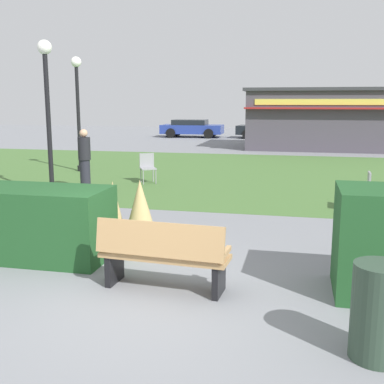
# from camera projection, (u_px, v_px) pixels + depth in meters

# --- Properties ---
(ground_plane) EXTENTS (80.00, 80.00, 0.00)m
(ground_plane) POSITION_uv_depth(u_px,v_px,m) (141.00, 302.00, 5.89)
(ground_plane) COLOR slate
(lawn_patch) EXTENTS (36.00, 12.00, 0.01)m
(lawn_patch) POSITION_uv_depth(u_px,v_px,m) (244.00, 173.00, 16.39)
(lawn_patch) COLOR #446B33
(lawn_patch) RESTS_ON ground_plane
(park_bench) EXTENTS (1.73, 0.65, 0.95)m
(park_bench) POSITION_uv_depth(u_px,v_px,m) (163.00, 255.00, 6.19)
(park_bench) COLOR tan
(park_bench) RESTS_ON ground_plane
(hedge_left) EXTENTS (2.46, 1.10, 1.12)m
(hedge_left) POSITION_uv_depth(u_px,v_px,m) (32.00, 223.00, 7.52)
(hedge_left) COLOR #1E4C23
(hedge_left) RESTS_ON ground_plane
(ornamental_grass_behind_left) EXTENTS (0.51, 0.51, 1.14)m
(ornamental_grass_behind_left) POSITION_uv_depth(u_px,v_px,m) (113.00, 215.00, 7.99)
(ornamental_grass_behind_left) COLOR tan
(ornamental_grass_behind_left) RESTS_ON ground_plane
(ornamental_grass_behind_right) EXTENTS (0.67, 0.67, 1.07)m
(ornamental_grass_behind_right) POSITION_uv_depth(u_px,v_px,m) (85.00, 220.00, 7.78)
(ornamental_grass_behind_right) COLOR tan
(ornamental_grass_behind_right) RESTS_ON ground_plane
(ornamental_grass_behind_center) EXTENTS (0.69, 0.69, 1.21)m
(ornamental_grass_behind_center) POSITION_uv_depth(u_px,v_px,m) (140.00, 217.00, 7.69)
(ornamental_grass_behind_center) COLOR tan
(ornamental_grass_behind_center) RESTS_ON ground_plane
(lamppost_mid) EXTENTS (0.36, 0.36, 3.93)m
(lamppost_mid) POSITION_uv_depth(u_px,v_px,m) (47.00, 99.00, 12.10)
(lamppost_mid) COLOR black
(lamppost_mid) RESTS_ON ground_plane
(lamppost_far) EXTENTS (0.36, 0.36, 3.93)m
(lamppost_far) POSITION_uv_depth(u_px,v_px,m) (78.00, 100.00, 16.53)
(lamppost_far) COLOR black
(lamppost_far) RESTS_ON ground_plane
(trash_bin) EXTENTS (0.52, 0.52, 0.94)m
(trash_bin) POSITION_uv_depth(u_px,v_px,m) (379.00, 312.00, 4.53)
(trash_bin) COLOR #2D4233
(trash_bin) RESTS_ON ground_plane
(food_kiosk) EXTENTS (9.14, 5.07, 3.09)m
(food_kiosk) POSITION_uv_depth(u_px,v_px,m) (335.00, 119.00, 24.81)
(food_kiosk) COLOR #47424C
(food_kiosk) RESTS_ON ground_plane
(cafe_chair_east) EXTENTS (0.46, 0.46, 0.89)m
(cafe_chair_east) POSITION_uv_depth(u_px,v_px,m) (363.00, 188.00, 10.72)
(cafe_chair_east) COLOR gray
(cafe_chair_east) RESTS_ON ground_plane
(cafe_chair_center) EXTENTS (0.60, 0.60, 0.89)m
(cafe_chair_center) POSITION_uv_depth(u_px,v_px,m) (148.00, 166.00, 14.43)
(cafe_chair_center) COLOR gray
(cafe_chair_center) RESTS_ON ground_plane
(person_strolling) EXTENTS (0.34, 0.34, 1.69)m
(person_strolling) POSITION_uv_depth(u_px,v_px,m) (85.00, 159.00, 13.19)
(person_strolling) COLOR #23232D
(person_strolling) RESTS_ON ground_plane
(parked_car_west_slot) EXTENTS (4.24, 2.13, 1.20)m
(parked_car_west_slot) POSITION_uv_depth(u_px,v_px,m) (192.00, 128.00, 32.98)
(parked_car_west_slot) COLOR navy
(parked_car_west_slot) RESTS_ON ground_plane
(parked_car_center_slot) EXTENTS (4.35, 2.36, 1.20)m
(parked_car_center_slot) POSITION_uv_depth(u_px,v_px,m) (269.00, 129.00, 31.85)
(parked_car_center_slot) COLOR black
(parked_car_center_slot) RESTS_ON ground_plane
(parked_car_east_slot) EXTENTS (4.31, 2.27, 1.20)m
(parked_car_east_slot) POSITION_uv_depth(u_px,v_px,m) (345.00, 130.00, 30.79)
(parked_car_east_slot) COLOR maroon
(parked_car_east_slot) RESTS_ON ground_plane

